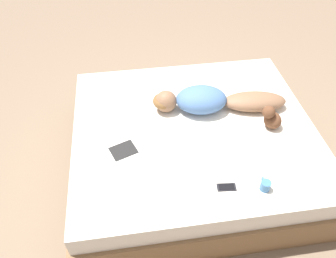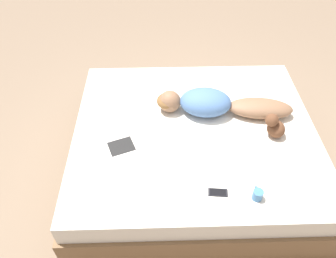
# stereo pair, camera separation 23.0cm
# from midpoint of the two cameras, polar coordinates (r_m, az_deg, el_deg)

# --- Properties ---
(ground_plane) EXTENTS (12.00, 12.00, 0.00)m
(ground_plane) POSITION_cam_midpoint_polar(r_m,az_deg,el_deg) (3.29, 2.02, -6.29)
(ground_plane) COLOR #7A6651
(bed) EXTENTS (1.94, 2.17, 0.54)m
(bed) POSITION_cam_midpoint_polar(r_m,az_deg,el_deg) (3.09, 2.14, -3.22)
(bed) COLOR brown
(bed) RESTS_ON ground_plane
(person) EXTENTS (0.40, 1.25, 0.22)m
(person) POSITION_cam_midpoint_polar(r_m,az_deg,el_deg) (3.01, 5.41, 4.90)
(person) COLOR brown
(person) RESTS_ON bed
(open_magazine) EXTENTS (0.59, 0.46, 0.01)m
(open_magazine) POSITION_cam_midpoint_polar(r_m,az_deg,el_deg) (2.65, -9.18, -5.61)
(open_magazine) COLOR silver
(open_magazine) RESTS_ON bed
(coffee_mug) EXTENTS (0.11, 0.08, 0.08)m
(coffee_mug) POSITION_cam_midpoint_polar(r_m,az_deg,el_deg) (2.50, 14.05, -9.60)
(coffee_mug) COLOR teal
(coffee_mug) RESTS_ON bed
(cell_phone) EXTENTS (0.08, 0.15, 0.01)m
(cell_phone) POSITION_cam_midpoint_polar(r_m,az_deg,el_deg) (2.48, 7.52, -10.13)
(cell_phone) COLOR black
(cell_phone) RESTS_ON bed
(plush_toy) EXTENTS (0.17, 0.19, 0.23)m
(plush_toy) POSITION_cam_midpoint_polar(r_m,az_deg,el_deg) (2.92, 15.47, 1.77)
(plush_toy) COLOR brown
(plush_toy) RESTS_ON bed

